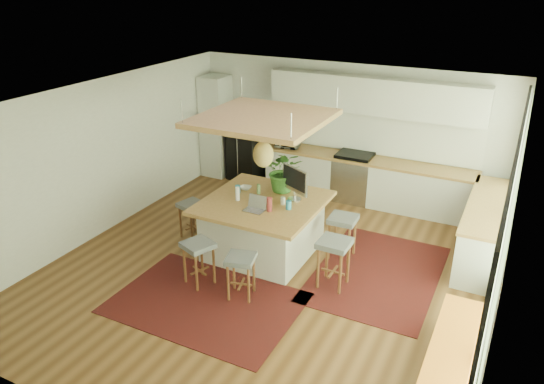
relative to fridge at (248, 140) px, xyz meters
The scene contains 37 objects.
floor 3.92m from the fridge, 56.16° to the right, with size 7.00×7.00×0.00m, color #4F2F16.
ceiling 4.20m from the fridge, 56.16° to the right, with size 7.00×7.00×0.00m, color white.
wall_back 2.19m from the fridge, ahead, with size 6.50×6.50×0.00m, color silver.
wall_front 7.00m from the fridge, 72.35° to the right, with size 6.50×6.50×0.00m, color silver.
wall_left 3.39m from the fridge, 109.65° to the right, with size 7.00×7.00×0.00m, color silver.
wall_right 6.25m from the fridge, 30.49° to the right, with size 7.00×7.00×0.00m, color silver.
window_wall 6.22m from the fridge, 30.63° to the right, with size 0.10×6.20×2.60m, color black, non-canonical shape.
pantry 0.85m from the fridge, behind, with size 0.55×0.60×2.25m, color beige.
back_counter_base 2.71m from the fridge, ahead, with size 4.20×0.60×0.88m, color beige.
back_counter_top 2.67m from the fridge, ahead, with size 4.24×0.64×0.05m, color olive.
backsplash 2.72m from the fridge, ahead, with size 4.20×0.02×0.80m, color white.
upper_cabinets 2.94m from the fridge, ahead, with size 4.20×0.34×0.70m, color beige.
range 2.46m from the fridge, ahead, with size 0.76×0.62×1.00m, color #A5A5AA, non-canonical shape.
right_counter_base 5.21m from the fridge, 12.96° to the right, with size 0.60×2.50×0.88m, color beige.
right_counter_top 5.18m from the fridge, 12.96° to the right, with size 0.64×2.54×0.05m, color olive.
window_bench 6.72m from the fridge, 40.71° to the right, with size 0.52×2.00×0.50m, color beige, non-canonical shape.
ceiling_panel 3.49m from the fridge, 56.62° to the right, with size 1.86×1.86×0.80m, color olive, non-canonical shape.
rug_near 4.79m from the fridge, 68.45° to the right, with size 2.60×1.80×0.01m, color black.
rug_right 4.56m from the fridge, 34.23° to the right, with size 1.80×2.60×0.01m, color black.
fridge is the anchor object (origin of this frame).
island 3.27m from the fridge, 56.67° to the right, with size 1.85×1.85×0.93m, color olive, non-canonical shape.
stool_near_left 4.24m from the fridge, 71.05° to the right, with size 0.41×0.41×0.69m, color #4E5156, non-canonical shape.
stool_near_right 4.55m from the fridge, 62.31° to the right, with size 0.39×0.39×0.66m, color #4E5156, non-canonical shape.
stool_right_front 4.50m from the fridge, 44.66° to the right, with size 0.45×0.45×0.76m, color #4E5156, non-canonical shape.
stool_right_back 3.81m from the fridge, 37.20° to the right, with size 0.43×0.43×0.73m, color #4E5156, non-canonical shape.
stool_left_side 2.90m from the fridge, 81.17° to the right, with size 0.39×0.39×0.67m, color #4E5156, non-canonical shape.
laptop 3.60m from the fridge, 59.40° to the right, with size 0.32×0.34×0.24m, color #A5A5AA, non-canonical shape.
monitor 3.29m from the fridge, 47.63° to the right, with size 0.61×0.22×0.57m, color #A5A5AA, non-canonical shape.
microwave 0.97m from the fridge, ahead, with size 0.49×0.27×0.33m, color #A5A5AA.
island_plant 2.90m from the fridge, 48.99° to the right, with size 0.66×0.73×0.57m, color #1E4C19.
island_bowl 2.73m from the fridge, 61.83° to the right, with size 0.20×0.20×0.05m, color silver.
island_bottle_0 2.88m from the fridge, 64.74° to the right, with size 0.07×0.07×0.19m, color #2F8FBE.
island_bottle_1 3.17m from the fridge, 64.22° to the right, with size 0.07×0.07×0.19m, color white.
island_bottle_2 3.63m from the fridge, 55.97° to the right, with size 0.07×0.07×0.19m, color maroon.
island_bottle_3 3.41m from the fridge, 51.28° to the right, with size 0.07×0.07×0.19m, color silver.
island_bottle_4 2.92m from the fridge, 57.25° to the right, with size 0.07×0.07×0.19m, color #699056.
island_bottle_5 3.62m from the fridge, 50.91° to the right, with size 0.07×0.07×0.19m, color #2F8FBE.
Camera 1 is at (3.19, -6.24, 4.37)m, focal length 34.07 mm.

